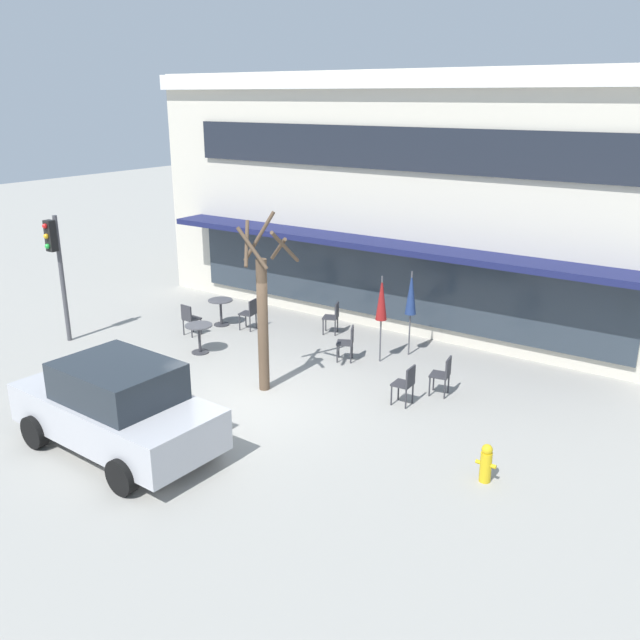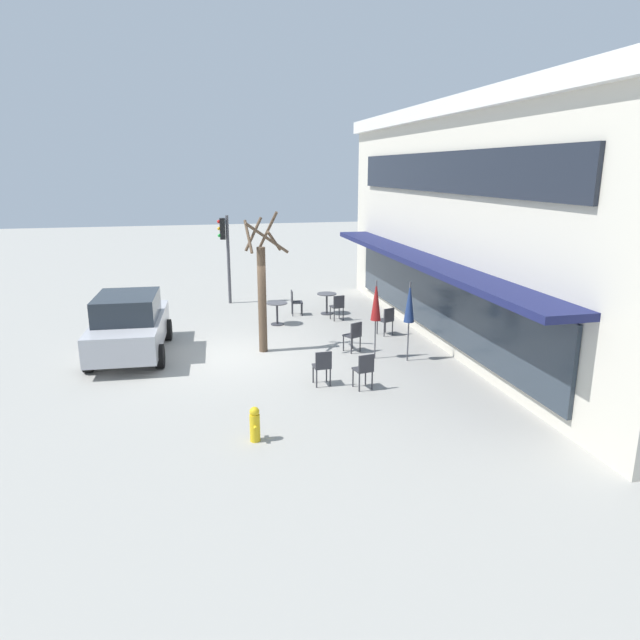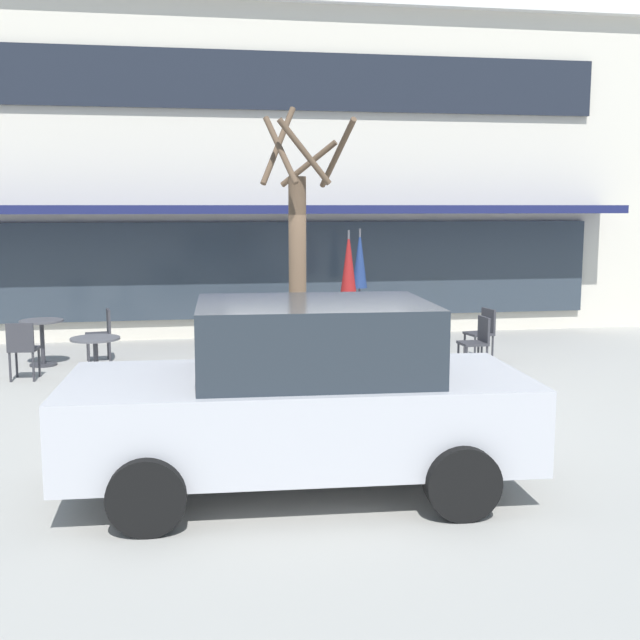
{
  "view_description": "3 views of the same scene",
  "coord_description": "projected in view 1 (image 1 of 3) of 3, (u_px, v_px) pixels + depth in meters",
  "views": [
    {
      "loc": [
        8.71,
        -9.99,
        6.31
      ],
      "look_at": [
        0.02,
        2.68,
        1.2
      ],
      "focal_mm": 38.0,
      "sensor_mm": 36.0,
      "label": 1
    },
    {
      "loc": [
        15.38,
        -0.99,
        5.09
      ],
      "look_at": [
        0.47,
        2.39,
        1.03
      ],
      "focal_mm": 32.0,
      "sensor_mm": 36.0,
      "label": 2
    },
    {
      "loc": [
        -1.81,
        -9.93,
        2.63
      ],
      "look_at": [
        0.33,
        2.56,
        0.81
      ],
      "focal_mm": 45.0,
      "sensor_mm": 36.0,
      "label": 3
    }
  ],
  "objects": [
    {
      "name": "parked_sedan",
      "position": [
        117.0,
        407.0,
        12.43
      ],
      "size": [
        4.28,
        2.17,
        1.76
      ],
      "color": "#B7B7BC",
      "rests_on": "ground"
    },
    {
      "name": "fire_hydrant",
      "position": [
        486.0,
        463.0,
        11.54
      ],
      "size": [
        0.36,
        0.2,
        0.71
      ],
      "color": "gold",
      "rests_on": "ground"
    },
    {
      "name": "cafe_table_near_wall",
      "position": [
        199.0,
        334.0,
        17.31
      ],
      "size": [
        0.7,
        0.7,
        0.76
      ],
      "color": "#333338",
      "rests_on": "ground"
    },
    {
      "name": "building_facade",
      "position": [
        451.0,
        191.0,
        21.19
      ],
      "size": [
        16.42,
        9.1,
        6.95
      ],
      "color": "beige",
      "rests_on": "ground"
    },
    {
      "name": "patio_umbrella_green_folded",
      "position": [
        382.0,
        299.0,
        16.39
      ],
      "size": [
        0.28,
        0.28,
        2.2
      ],
      "color": "#4C4C51",
      "rests_on": "ground"
    },
    {
      "name": "cafe_chair_1",
      "position": [
        348.0,
        341.0,
        16.78
      ],
      "size": [
        0.54,
        0.54,
        0.89
      ],
      "color": "#333338",
      "rests_on": "ground"
    },
    {
      "name": "traffic_light_pole",
      "position": [
        56.0,
        258.0,
        17.56
      ],
      "size": [
        0.26,
        0.44,
        3.4
      ],
      "color": "#47474C",
      "rests_on": "ground"
    },
    {
      "name": "street_tree",
      "position": [
        263.0,
        312.0,
        14.74
      ],
      "size": [
        1.23,
        1.2,
        3.98
      ],
      "color": "brown",
      "rests_on": "ground"
    },
    {
      "name": "cafe_chair_5",
      "position": [
        406.0,
        382.0,
        14.36
      ],
      "size": [
        0.42,
        0.42,
        0.89
      ],
      "color": "#333338",
      "rests_on": "ground"
    },
    {
      "name": "ground_plane",
      "position": [
        249.0,
        406.0,
        14.49
      ],
      "size": [
        80.0,
        80.0,
        0.0
      ],
      "primitive_type": "plane",
      "color": "#9E9B93"
    },
    {
      "name": "cafe_table_streetside",
      "position": [
        221.0,
        308.0,
        19.42
      ],
      "size": [
        0.7,
        0.7,
        0.76
      ],
      "color": "#333338",
      "rests_on": "ground"
    },
    {
      "name": "cafe_chair_3",
      "position": [
        250.0,
        312.0,
        19.03
      ],
      "size": [
        0.46,
        0.46,
        0.89
      ],
      "color": "#333338",
      "rests_on": "ground"
    },
    {
      "name": "patio_umbrella_cream_folded",
      "position": [
        411.0,
        294.0,
        16.82
      ],
      "size": [
        0.28,
        0.28,
        2.2
      ],
      "color": "#4C4C51",
      "rests_on": "ground"
    },
    {
      "name": "cafe_chair_4",
      "position": [
        443.0,
        373.0,
        14.84
      ],
      "size": [
        0.47,
        0.47,
        0.89
      ],
      "color": "#333338",
      "rests_on": "ground"
    },
    {
      "name": "cafe_chair_0",
      "position": [
        333.0,
        316.0,
        18.71
      ],
      "size": [
        0.52,
        0.52,
        0.89
      ],
      "color": "#333338",
      "rests_on": "ground"
    },
    {
      "name": "cafe_chair_2",
      "position": [
        190.0,
        317.0,
        18.56
      ],
      "size": [
        0.43,
        0.43,
        0.89
      ],
      "color": "#333338",
      "rests_on": "ground"
    }
  ]
}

